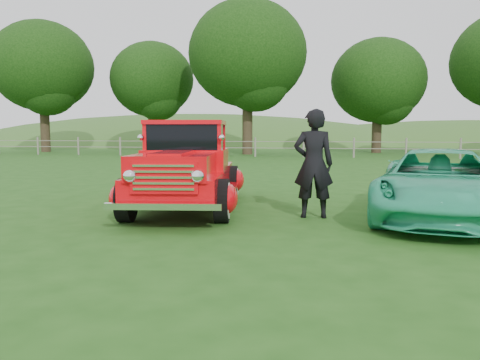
% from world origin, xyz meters
% --- Properties ---
extents(ground, '(140.00, 140.00, 0.00)m').
position_xyz_m(ground, '(0.00, 0.00, 0.00)').
color(ground, '#1F4E14').
rests_on(ground, ground).
extents(distant_hills, '(116.00, 60.00, 18.00)m').
position_xyz_m(distant_hills, '(-4.08, 59.46, -4.55)').
color(distant_hills, '#2C5820').
rests_on(distant_hills, ground).
extents(fence_line, '(48.00, 0.12, 1.20)m').
position_xyz_m(fence_line, '(0.00, 22.00, 0.60)').
color(fence_line, gray).
rests_on(fence_line, ground).
extents(tree_far_west, '(7.60, 7.60, 9.93)m').
position_xyz_m(tree_far_west, '(-20.00, 26.00, 6.49)').
color(tree_far_west, '#322619').
rests_on(tree_far_west, ground).
extents(tree_mid_west, '(6.40, 6.40, 8.46)m').
position_xyz_m(tree_mid_west, '(-12.00, 28.00, 5.55)').
color(tree_mid_west, '#322619').
rests_on(tree_mid_west, ground).
extents(tree_near_west, '(8.00, 8.00, 10.42)m').
position_xyz_m(tree_near_west, '(-4.00, 25.00, 6.80)').
color(tree_near_west, '#322619').
rests_on(tree_near_west, ground).
extents(tree_near_east, '(6.80, 6.80, 8.33)m').
position_xyz_m(tree_near_east, '(5.00, 29.00, 5.25)').
color(tree_near_east, '#322619').
rests_on(tree_near_east, ground).
extents(red_pickup, '(2.73, 5.18, 1.78)m').
position_xyz_m(red_pickup, '(-1.40, 2.23, 0.80)').
color(red_pickup, black).
rests_on(red_pickup, ground).
extents(teal_sedan, '(2.96, 4.84, 1.25)m').
position_xyz_m(teal_sedan, '(3.36, 1.84, 0.63)').
color(teal_sedan, '#2DB786').
rests_on(teal_sedan, ground).
extents(man, '(0.77, 0.55, 1.96)m').
position_xyz_m(man, '(1.15, 1.62, 0.98)').
color(man, black).
rests_on(man, ground).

